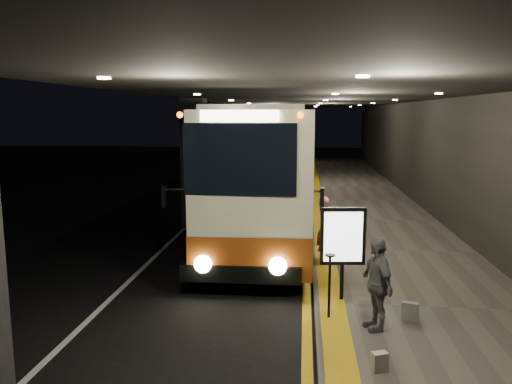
{
  "coord_description": "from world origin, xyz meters",
  "views": [
    {
      "loc": [
        2.26,
        -12.76,
        3.9
      ],
      "look_at": [
        0.91,
        1.09,
        1.7
      ],
      "focal_mm": 35.0,
      "sensor_mm": 36.0,
      "label": 1
    }
  ],
  "objects_px": {
    "passenger_waiting_grey": "(377,284)",
    "stanchion_post": "(329,287)",
    "coach_second": "(284,147)",
    "info_sign": "(343,238)",
    "bag_polka": "(410,312)",
    "coach_main": "(264,175)",
    "bag_plain": "(379,362)",
    "passenger_boarding": "(325,229)",
    "coach_third": "(292,136)"
  },
  "relations": [
    {
      "from": "coach_main",
      "to": "bag_plain",
      "type": "relative_size",
      "value": 43.84
    },
    {
      "from": "coach_main",
      "to": "info_sign",
      "type": "relative_size",
      "value": 6.73
    },
    {
      "from": "passenger_waiting_grey",
      "to": "passenger_boarding",
      "type": "bearing_deg",
      "value": 171.74
    },
    {
      "from": "bag_polka",
      "to": "passenger_boarding",
      "type": "bearing_deg",
      "value": 111.43
    },
    {
      "from": "passenger_boarding",
      "to": "stanchion_post",
      "type": "bearing_deg",
      "value": -178.92
    },
    {
      "from": "coach_main",
      "to": "info_sign",
      "type": "bearing_deg",
      "value": -73.6
    },
    {
      "from": "info_sign",
      "to": "stanchion_post",
      "type": "bearing_deg",
      "value": -113.57
    },
    {
      "from": "bag_polka",
      "to": "bag_plain",
      "type": "height_order",
      "value": "bag_polka"
    },
    {
      "from": "stanchion_post",
      "to": "bag_polka",
      "type": "bearing_deg",
      "value": -0.36
    },
    {
      "from": "passenger_waiting_grey",
      "to": "info_sign",
      "type": "distance_m",
      "value": 1.5
    },
    {
      "from": "coach_second",
      "to": "stanchion_post",
      "type": "bearing_deg",
      "value": -83.31
    },
    {
      "from": "coach_second",
      "to": "bag_polka",
      "type": "distance_m",
      "value": 22.38
    },
    {
      "from": "coach_main",
      "to": "info_sign",
      "type": "height_order",
      "value": "coach_main"
    },
    {
      "from": "coach_main",
      "to": "coach_second",
      "type": "xyz_separation_m",
      "value": [
        0.03,
        14.74,
        -0.07
      ]
    },
    {
      "from": "bag_polka",
      "to": "stanchion_post",
      "type": "xyz_separation_m",
      "value": [
        -1.47,
        0.01,
        0.42
      ]
    },
    {
      "from": "passenger_waiting_grey",
      "to": "coach_second",
      "type": "bearing_deg",
      "value": 167.63
    },
    {
      "from": "bag_plain",
      "to": "coach_second",
      "type": "bearing_deg",
      "value": 95.75
    },
    {
      "from": "coach_second",
      "to": "info_sign",
      "type": "relative_size",
      "value": 6.43
    },
    {
      "from": "passenger_boarding",
      "to": "stanchion_post",
      "type": "distance_m",
      "value": 3.61
    },
    {
      "from": "passenger_boarding",
      "to": "passenger_waiting_grey",
      "type": "bearing_deg",
      "value": -167.53
    },
    {
      "from": "bag_plain",
      "to": "stanchion_post",
      "type": "relative_size",
      "value": 0.24
    },
    {
      "from": "bag_plain",
      "to": "coach_third",
      "type": "bearing_deg",
      "value": 93.42
    },
    {
      "from": "passenger_boarding",
      "to": "bag_plain",
      "type": "bearing_deg",
      "value": -171.89
    },
    {
      "from": "coach_main",
      "to": "bag_plain",
      "type": "distance_m",
      "value": 9.68
    },
    {
      "from": "coach_second",
      "to": "info_sign",
      "type": "xyz_separation_m",
      "value": [
        2.06,
        -21.13,
        -0.4
      ]
    },
    {
      "from": "bag_plain",
      "to": "stanchion_post",
      "type": "bearing_deg",
      "value": 109.0
    },
    {
      "from": "coach_second",
      "to": "bag_plain",
      "type": "height_order",
      "value": "coach_second"
    },
    {
      "from": "coach_second",
      "to": "info_sign",
      "type": "bearing_deg",
      "value": -82.31
    },
    {
      "from": "coach_second",
      "to": "bag_polka",
      "type": "bearing_deg",
      "value": -79.56
    },
    {
      "from": "bag_plain",
      "to": "info_sign",
      "type": "xyz_separation_m",
      "value": [
        -0.35,
        2.84,
        1.14
      ]
    },
    {
      "from": "coach_main",
      "to": "passenger_waiting_grey",
      "type": "height_order",
      "value": "coach_main"
    },
    {
      "from": "coach_main",
      "to": "stanchion_post",
      "type": "relative_size",
      "value": 10.71
    },
    {
      "from": "coach_second",
      "to": "passenger_boarding",
      "type": "bearing_deg",
      "value": -82.28
    },
    {
      "from": "bag_polka",
      "to": "stanchion_post",
      "type": "relative_size",
      "value": 0.3
    },
    {
      "from": "stanchion_post",
      "to": "coach_main",
      "type": "bearing_deg",
      "value": 103.7
    },
    {
      "from": "coach_third",
      "to": "bag_plain",
      "type": "xyz_separation_m",
      "value": [
        2.3,
        -38.56,
        -1.55
      ]
    },
    {
      "from": "coach_main",
      "to": "passenger_waiting_grey",
      "type": "distance_m",
      "value": 8.2
    },
    {
      "from": "bag_plain",
      "to": "info_sign",
      "type": "distance_m",
      "value": 3.08
    },
    {
      "from": "passenger_boarding",
      "to": "coach_third",
      "type": "bearing_deg",
      "value": 4.82
    },
    {
      "from": "bag_polka",
      "to": "info_sign",
      "type": "relative_size",
      "value": 0.19
    },
    {
      "from": "coach_third",
      "to": "info_sign",
      "type": "distance_m",
      "value": 35.78
    },
    {
      "from": "passenger_waiting_grey",
      "to": "coach_third",
      "type": "bearing_deg",
      "value": 164.92
    },
    {
      "from": "passenger_waiting_grey",
      "to": "stanchion_post",
      "type": "relative_size",
      "value": 1.37
    },
    {
      "from": "coach_main",
      "to": "passenger_boarding",
      "type": "distance_m",
      "value": 4.27
    },
    {
      "from": "coach_main",
      "to": "stanchion_post",
      "type": "height_order",
      "value": "coach_main"
    },
    {
      "from": "coach_main",
      "to": "coach_third",
      "type": "bearing_deg",
      "value": 88.03
    },
    {
      "from": "passenger_boarding",
      "to": "stanchion_post",
      "type": "height_order",
      "value": "passenger_boarding"
    },
    {
      "from": "info_sign",
      "to": "stanchion_post",
      "type": "relative_size",
      "value": 1.59
    },
    {
      "from": "passenger_boarding",
      "to": "bag_polka",
      "type": "height_order",
      "value": "passenger_boarding"
    },
    {
      "from": "coach_third",
      "to": "bag_polka",
      "type": "distance_m",
      "value": 36.85
    }
  ]
}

